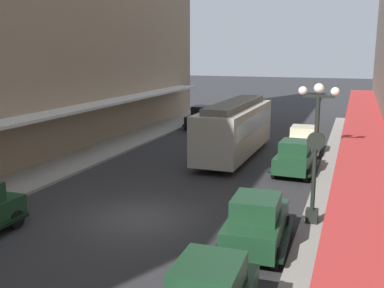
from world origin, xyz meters
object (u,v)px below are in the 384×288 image
(streetcar, at_px, (235,127))
(lamp_post_with_clock, at_px, (316,148))
(parked_car_2, at_px, (303,140))
(parked_car_4, at_px, (257,221))
(parked_car_1, at_px, (295,157))
(parked_car_3, at_px, (201,117))
(pedestrian_1, at_px, (334,214))

(streetcar, height_order, lamp_post_with_clock, lamp_post_with_clock)
(parked_car_2, relative_size, parked_car_4, 0.99)
(parked_car_4, bearing_deg, parked_car_1, 90.07)
(parked_car_3, xyz_separation_m, lamp_post_with_clock, (10.99, -19.34, 2.04))
(parked_car_1, height_order, parked_car_4, same)
(parked_car_4, relative_size, pedestrian_1, 2.58)
(parked_car_4, xyz_separation_m, lamp_post_with_clock, (1.55, 2.57, 2.04))
(parked_car_3, bearing_deg, lamp_post_with_clock, -60.39)
(lamp_post_with_clock, bearing_deg, parked_car_1, 102.28)
(pedestrian_1, bearing_deg, parked_car_3, 119.84)
(parked_car_3, xyz_separation_m, parked_car_4, (9.45, -21.91, 0.00))
(parked_car_4, relative_size, lamp_post_with_clock, 0.84)
(parked_car_1, bearing_deg, parked_car_2, 91.56)
(parked_car_2, height_order, pedestrian_1, parked_car_2)
(streetcar, bearing_deg, parked_car_2, 30.32)
(parked_car_1, relative_size, parked_car_4, 1.00)
(streetcar, relative_size, lamp_post_with_clock, 1.87)
(parked_car_1, distance_m, streetcar, 4.84)
(parked_car_1, distance_m, parked_car_3, 15.41)
(lamp_post_with_clock, bearing_deg, parked_car_4, -121.05)
(parked_car_2, distance_m, parked_car_4, 14.56)
(streetcar, distance_m, pedestrian_1, 12.76)
(parked_car_2, bearing_deg, parked_car_3, 141.68)
(parked_car_1, height_order, lamp_post_with_clock, lamp_post_with_clock)
(parked_car_4, height_order, lamp_post_with_clock, lamp_post_with_clock)
(parked_car_4, distance_m, streetcar, 12.97)
(parked_car_3, height_order, lamp_post_with_clock, lamp_post_with_clock)
(parked_car_2, height_order, lamp_post_with_clock, lamp_post_with_clock)
(parked_car_4, bearing_deg, lamp_post_with_clock, 58.95)
(parked_car_1, bearing_deg, pedestrian_1, -74.15)
(streetcar, relative_size, pedestrian_1, 5.76)
(parked_car_3, xyz_separation_m, pedestrian_1, (11.83, -20.62, 0.07))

